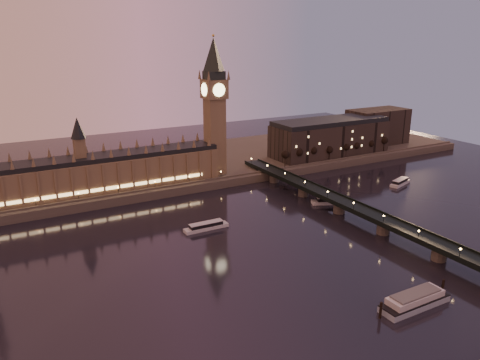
% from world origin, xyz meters
% --- Properties ---
extents(ground, '(700.00, 700.00, 0.00)m').
position_xyz_m(ground, '(0.00, 0.00, 0.00)').
color(ground, black).
rests_on(ground, ground).
extents(far_embankment, '(560.00, 130.00, 6.00)m').
position_xyz_m(far_embankment, '(30.00, 165.00, 3.00)').
color(far_embankment, '#423D35').
rests_on(far_embankment, ground).
extents(palace_of_westminster, '(180.00, 26.62, 52.00)m').
position_xyz_m(palace_of_westminster, '(-40.12, 120.99, 21.71)').
color(palace_of_westminster, brown).
rests_on(palace_of_westminster, ground).
extents(big_ben, '(17.68, 17.68, 104.00)m').
position_xyz_m(big_ben, '(53.99, 120.99, 63.95)').
color(big_ben, brown).
rests_on(big_ben, ground).
extents(westminster_bridge, '(13.20, 260.00, 15.30)m').
position_xyz_m(westminster_bridge, '(91.61, 0.00, 5.52)').
color(westminster_bridge, black).
rests_on(westminster_bridge, ground).
extents(city_block, '(155.00, 45.00, 34.00)m').
position_xyz_m(city_block, '(194.94, 130.93, 22.24)').
color(city_block, black).
rests_on(city_block, ground).
extents(bare_tree_0, '(5.94, 5.94, 12.07)m').
position_xyz_m(bare_tree_0, '(110.76, 109.00, 15.01)').
color(bare_tree_0, black).
rests_on(bare_tree_0, ground).
extents(bare_tree_1, '(5.94, 5.94, 12.07)m').
position_xyz_m(bare_tree_1, '(126.65, 109.00, 15.01)').
color(bare_tree_1, black).
rests_on(bare_tree_1, ground).
extents(bare_tree_2, '(5.94, 5.94, 12.07)m').
position_xyz_m(bare_tree_2, '(142.53, 109.00, 15.01)').
color(bare_tree_2, black).
rests_on(bare_tree_2, ground).
extents(bare_tree_3, '(5.94, 5.94, 12.07)m').
position_xyz_m(bare_tree_3, '(158.42, 109.00, 15.01)').
color(bare_tree_3, black).
rests_on(bare_tree_3, ground).
extents(bare_tree_4, '(5.94, 5.94, 12.07)m').
position_xyz_m(bare_tree_4, '(174.30, 109.00, 15.01)').
color(bare_tree_4, black).
rests_on(bare_tree_4, ground).
extents(bare_tree_5, '(5.94, 5.94, 12.07)m').
position_xyz_m(bare_tree_5, '(190.19, 109.00, 15.01)').
color(bare_tree_5, black).
rests_on(bare_tree_5, ground).
extents(bare_tree_6, '(5.94, 5.94, 12.07)m').
position_xyz_m(bare_tree_6, '(206.07, 109.00, 15.01)').
color(bare_tree_6, black).
rests_on(bare_tree_6, ground).
extents(bare_tree_7, '(5.94, 5.94, 12.07)m').
position_xyz_m(bare_tree_7, '(221.96, 109.00, 15.01)').
color(bare_tree_7, black).
rests_on(bare_tree_7, ground).
extents(cruise_boat_a, '(26.98, 5.86, 4.32)m').
position_xyz_m(cruise_boat_a, '(6.04, 36.14, 1.90)').
color(cruise_boat_a, silver).
rests_on(cruise_boat_a, ground).
extents(cruise_boat_b, '(26.50, 16.16, 4.81)m').
position_xyz_m(cruise_boat_b, '(98.72, 35.23, 2.12)').
color(cruise_boat_b, silver).
rests_on(cruise_boat_b, ground).
extents(cruise_boat_c, '(23.42, 13.01, 4.53)m').
position_xyz_m(cruise_boat_c, '(172.33, 42.54, 1.99)').
color(cruise_boat_c, silver).
rests_on(cruise_boat_c, ground).
extents(moored_barge, '(38.34, 9.41, 7.03)m').
position_xyz_m(moored_barge, '(47.25, -80.80, 2.97)').
color(moored_barge, '#9BB1C6').
rests_on(moored_barge, ground).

